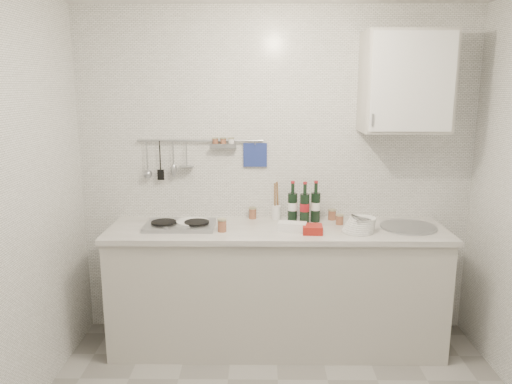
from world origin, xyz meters
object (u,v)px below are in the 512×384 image
plate_stack_sink (360,225)px  wine_bottles (304,202)px  plate_stack_hob (192,223)px  utensil_crock (276,210)px  wall_cabinet (406,82)px

plate_stack_sink → wine_bottles: 0.46m
plate_stack_hob → plate_stack_sink: 1.21m
plate_stack_sink → utensil_crock: size_ratio=0.81×
wine_bottles → wall_cabinet: bearing=-2.6°
wall_cabinet → plate_stack_hob: 1.83m
plate_stack_sink → utensil_crock: utensil_crock is taller
plate_stack_hob → wine_bottles: (0.83, 0.11, 0.14)m
utensil_crock → wine_bottles: bearing=-19.9°
plate_stack_hob → utensil_crock: size_ratio=0.87×
wall_cabinet → wine_bottles: bearing=177.4°
wall_cabinet → plate_stack_sink: size_ratio=2.91×
utensil_crock → wall_cabinet: bearing=-6.8°
wall_cabinet → plate_stack_hob: wall_cabinet is taller
plate_stack_hob → plate_stack_sink: bearing=-6.1°
plate_stack_hob → plate_stack_sink: plate_stack_sink is taller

